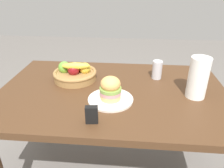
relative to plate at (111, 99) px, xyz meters
name	(u,v)px	position (x,y,z in m)	size (l,w,h in m)	color
dining_table	(112,104)	(0.00, 0.12, -0.11)	(1.40, 0.90, 0.75)	#4C301C
plate	(111,99)	(0.00, 0.00, 0.00)	(0.26, 0.26, 0.01)	silver
sandwich	(111,88)	(0.00, 0.00, 0.07)	(0.12, 0.12, 0.13)	#E5BC75
soda_can	(157,70)	(0.28, 0.32, 0.06)	(0.07, 0.07, 0.13)	silver
fruit_basket	(75,73)	(-0.27, 0.25, 0.04)	(0.29, 0.29, 0.13)	#9E7542
paper_towel_roll	(198,78)	(0.48, 0.09, 0.11)	(0.11, 0.11, 0.24)	white
napkin_holder	(92,115)	(-0.07, -0.21, 0.04)	(0.06, 0.03, 0.09)	black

